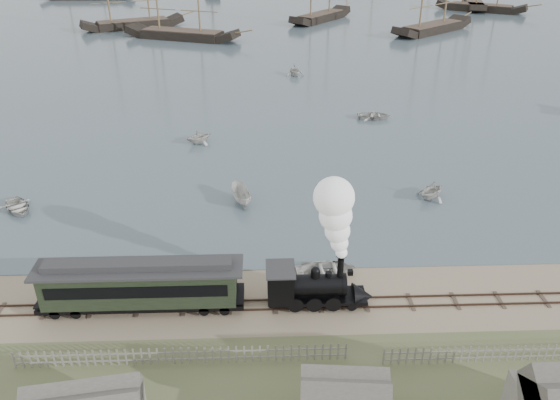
{
  "coord_description": "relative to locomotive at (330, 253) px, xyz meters",
  "views": [
    {
      "loc": [
        -1.75,
        -30.41,
        23.2
      ],
      "look_at": [
        -0.43,
        6.2,
        3.5
      ],
      "focal_mm": 35.0,
      "sensor_mm": 36.0,
      "label": 1
    }
  ],
  "objects": [
    {
      "name": "ground",
      "position": [
        -2.45,
        2.0,
        -4.04
      ],
      "size": [
        600.0,
        600.0,
        0.0
      ],
      "primitive_type": "plane",
      "color": "tan",
      "rests_on": "ground"
    },
    {
      "name": "rail_track",
      "position": [
        -2.45,
        0.0,
        -4.0
      ],
      "size": [
        120.0,
        1.8,
        0.16
      ],
      "color": "#3B2920",
      "rests_on": "ground"
    },
    {
      "name": "picket_fence_west",
      "position": [
        -8.95,
        -5.0,
        -4.04
      ],
      "size": [
        19.0,
        0.1,
        1.2
      ],
      "primitive_type": null,
      "color": "slate",
      "rests_on": "ground"
    },
    {
      "name": "picket_fence_east",
      "position": [
        10.05,
        -5.5,
        -4.04
      ],
      "size": [
        15.0,
        0.1,
        1.2
      ],
      "primitive_type": null,
      "color": "slate",
      "rests_on": "ground"
    },
    {
      "name": "locomotive",
      "position": [
        0.0,
        0.0,
        0.0
      ],
      "size": [
        7.01,
        2.62,
        8.74
      ],
      "color": "black",
      "rests_on": "ground"
    },
    {
      "name": "passenger_coach",
      "position": [
        -12.11,
        0.0,
        -2.01
      ],
      "size": [
        13.17,
        2.54,
        3.2
      ],
      "color": "black",
      "rests_on": "ground"
    },
    {
      "name": "beached_dinghy",
      "position": [
        0.21,
        3.21,
        -3.59
      ],
      "size": [
        3.55,
        4.66,
        0.9
      ],
      "primitive_type": "imported",
      "rotation": [
        0.0,
        0.0,
        1.67
      ],
      "color": "beige",
      "rests_on": "ground"
    },
    {
      "name": "rowboat_0",
      "position": [
        -25.33,
        13.43,
        -3.59
      ],
      "size": [
        4.64,
        4.38,
        0.78
      ],
      "primitive_type": "imported",
      "rotation": [
        0.0,
        0.0,
        0.61
      ],
      "color": "beige",
      "rests_on": "harbor_water"
    },
    {
      "name": "rowboat_1",
      "position": [
        -11.13,
        28.32,
        -3.19
      ],
      "size": [
        3.87,
        3.97,
        1.59
      ],
      "primitive_type": "imported",
      "rotation": [
        0.0,
        0.0,
        2.18
      ],
      "color": "beige",
      "rests_on": "harbor_water"
    },
    {
      "name": "rowboat_2",
      "position": [
        -6.11,
        14.19,
        -3.27
      ],
      "size": [
        3.92,
        2.31,
        1.42
      ],
      "primitive_type": "imported",
      "rotation": [
        0.0,
        0.0,
        3.41
      ],
      "color": "beige",
      "rests_on": "harbor_water"
    },
    {
      "name": "rowboat_3",
      "position": [
        9.75,
        35.48,
        -3.57
      ],
      "size": [
        3.14,
        4.22,
        0.84
      ],
      "primitive_type": "imported",
      "rotation": [
        0.0,
        0.0,
        1.5
      ],
      "color": "beige",
      "rests_on": "harbor_water"
    },
    {
      "name": "rowboat_4",
      "position": [
        10.94,
        14.46,
        -3.17
      ],
      "size": [
        4.06,
        4.11,
        1.64
      ],
      "primitive_type": "imported",
      "rotation": [
        0.0,
        0.0,
        5.42
      ],
      "color": "beige",
      "rests_on": "harbor_water"
    },
    {
      "name": "rowboat_7",
      "position": [
        1.1,
        55.36,
        -3.12
      ],
      "size": [
        4.04,
        3.76,
        1.73
      ],
      "primitive_type": "imported",
      "rotation": [
        0.0,
        0.0,
        0.34
      ],
      "color": "beige",
      "rests_on": "harbor_water"
    }
  ]
}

